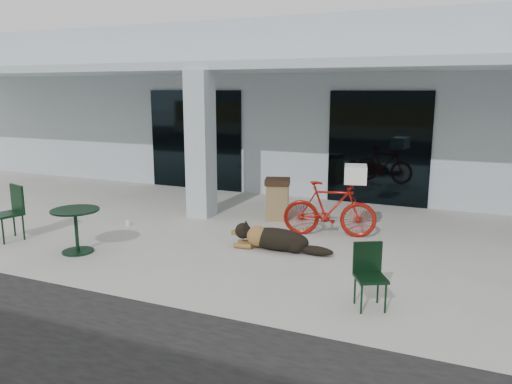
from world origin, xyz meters
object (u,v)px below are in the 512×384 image
at_px(dog, 276,238).
at_px(cafe_chair_near, 7,214).
at_px(cafe_table_near, 76,231).
at_px(bicycle, 330,209).
at_px(trash_receptacle, 277,199).
at_px(cafe_chair_far_a, 371,277).

distance_m(dog, cafe_chair_near, 4.94).
xyz_separation_m(dog, cafe_table_near, (-3.07, -1.45, 0.15)).
bearing_deg(dog, bicycle, 56.70).
height_order(bicycle, cafe_table_near, bicycle).
height_order(cafe_table_near, cafe_chair_near, cafe_chair_near).
distance_m(bicycle, trash_receptacle, 1.56).
height_order(cafe_chair_near, cafe_chair_far_a, cafe_chair_near).
distance_m(bicycle, dog, 1.38).
bearing_deg(cafe_table_near, dog, 25.25).
bearing_deg(trash_receptacle, cafe_chair_near, -139.66).
bearing_deg(bicycle, cafe_chair_near, 103.40).
xyz_separation_m(dog, cafe_chair_far_a, (1.93, -1.70, 0.19)).
bearing_deg(bicycle, cafe_table_near, 113.08).
bearing_deg(cafe_chair_near, trash_receptacle, 56.80).
bearing_deg(cafe_chair_far_a, bicycle, 86.66).
xyz_separation_m(cafe_table_near, cafe_chair_near, (-1.65, 0.04, 0.13)).
bearing_deg(cafe_chair_near, cafe_table_near, 15.10).
xyz_separation_m(cafe_table_near, cafe_chair_far_a, (5.00, -0.25, 0.04)).
bearing_deg(bicycle, trash_receptacle, 47.51).
xyz_separation_m(bicycle, cafe_chair_near, (-5.33, -2.61, -0.02)).
distance_m(cafe_chair_far_a, trash_receptacle, 4.54).
relative_size(cafe_table_near, cafe_chair_far_a, 0.97).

